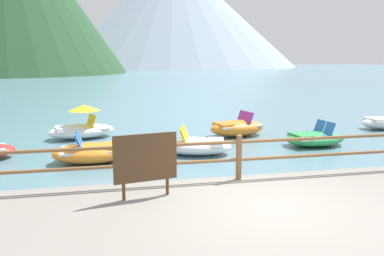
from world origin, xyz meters
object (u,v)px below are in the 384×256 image
Objects in this scene: pedal_boat_0 at (92,152)px; pedal_boat_7 at (82,127)px; pedal_boat_6 at (237,128)px; pedal_boat_3 at (196,145)px; pedal_boat_2 at (315,138)px; sign_board at (145,159)px.

pedal_boat_0 is 3.59m from pedal_boat_7.
pedal_boat_7 is (-5.69, 0.77, 0.08)m from pedal_boat_6.
pedal_boat_7 is at bearing 137.88° from pedal_boat_3.
pedal_boat_2 is 0.94× the size of pedal_boat_6.
sign_board reaches higher than pedal_boat_7.
sign_board is 5.08m from pedal_boat_3.
pedal_boat_2 is at bearing 4.19° from pedal_boat_3.
pedal_boat_0 is at bearing -82.25° from pedal_boat_7.
sign_board reaches higher than pedal_boat_6.
pedal_boat_7 reaches higher than pedal_boat_6.
sign_board is 0.53× the size of pedal_boat_2.
sign_board is at bearing -120.20° from pedal_boat_6.
pedal_boat_3 is (3.07, 0.34, -0.03)m from pedal_boat_0.
pedal_boat_6 is at bearing 28.12° from pedal_boat_0.
pedal_boat_7 is (-7.71, 2.91, 0.15)m from pedal_boat_2.
pedal_boat_3 reaches higher than pedal_boat_2.
pedal_boat_7 is at bearing 101.47° from sign_board.
pedal_boat_0 is 3.09m from pedal_boat_3.
pedal_boat_7 is at bearing 97.75° from pedal_boat_0.
pedal_boat_3 is (-4.16, -0.30, 0.02)m from pedal_boat_2.
sign_board is 8.19m from pedal_boat_6.
pedal_boat_0 is 5.90m from pedal_boat_6.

